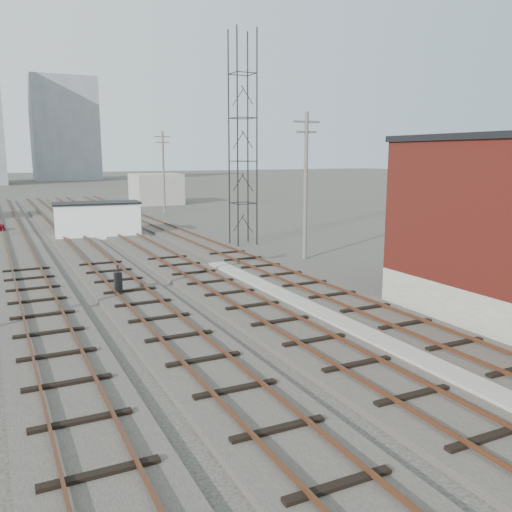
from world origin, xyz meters
TOP-DOWN VIEW (x-y plane):
  - ground at (0.00, 60.00)m, footprint 320.00×320.00m
  - track_right at (2.50, 39.00)m, footprint 3.20×90.00m
  - track_mid_right at (-1.50, 39.00)m, footprint 3.20×90.00m
  - track_mid_left at (-5.50, 39.00)m, footprint 3.20×90.00m
  - track_left at (-9.50, 39.00)m, footprint 3.20×90.00m
  - platform_curb at (0.50, 14.00)m, footprint 0.90×28.00m
  - lattice_tower at (5.50, 35.00)m, footprint 1.60×1.60m
  - utility_pole_right_a at (6.50, 28.00)m, footprint 1.80×0.24m
  - utility_pole_right_b at (6.50, 58.00)m, footprint 1.80×0.24m
  - apartment_right at (8.00, 150.00)m, footprint 16.00×12.00m
  - shed_right at (9.00, 70.00)m, footprint 6.00×6.00m
  - switch_stand at (-6.05, 23.69)m, footprint 0.32×0.32m
  - site_trailer at (-3.47, 43.06)m, footprint 6.87×3.51m

SIDE VIEW (x-z plane):
  - ground at x=0.00m, z-range 0.00..0.00m
  - track_right at x=2.50m, z-range -0.09..0.30m
  - track_mid_right at x=-1.50m, z-range -0.09..0.30m
  - track_mid_left at x=-5.50m, z-range -0.09..0.30m
  - track_left at x=-9.50m, z-range -0.09..0.30m
  - platform_curb at x=0.50m, z-range 0.00..0.26m
  - switch_stand at x=-6.05m, z-range -0.04..1.36m
  - site_trailer at x=-3.47m, z-range 0.01..2.80m
  - shed_right at x=9.00m, z-range 0.00..4.00m
  - utility_pole_right_a at x=6.50m, z-range 0.30..9.30m
  - utility_pole_right_b at x=6.50m, z-range 0.30..9.30m
  - lattice_tower at x=5.50m, z-range 0.00..15.00m
  - apartment_right at x=8.00m, z-range 0.00..26.00m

